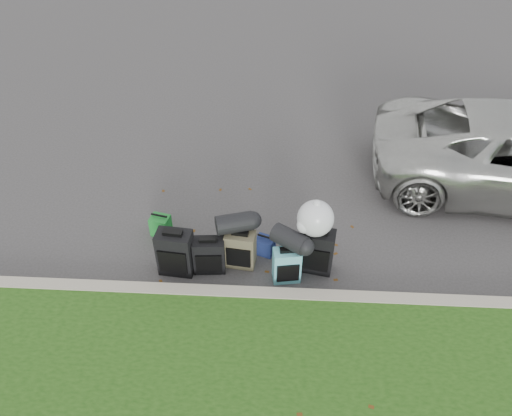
{
  "coord_description": "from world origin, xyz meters",
  "views": [
    {
      "loc": [
        0.19,
        -5.23,
        5.09
      ],
      "look_at": [
        -0.1,
        0.2,
        0.55
      ],
      "focal_mm": 35.0,
      "sensor_mm": 36.0,
      "label": 1
    }
  ],
  "objects_px": {
    "tote_green": "(161,225)",
    "tote_navy": "(265,246)",
    "suitcase_teal": "(287,265)",
    "suitcase_large_black_left": "(175,252)",
    "suitcase_small_black": "(209,255)",
    "suitcase_large_black_right": "(317,251)",
    "suitcase_olive": "(240,249)"
  },
  "relations": [
    {
      "from": "tote_green",
      "to": "suitcase_large_black_right",
      "type": "bearing_deg",
      "value": -1.63
    },
    {
      "from": "suitcase_large_black_right",
      "to": "tote_navy",
      "type": "height_order",
      "value": "suitcase_large_black_right"
    },
    {
      "from": "suitcase_teal",
      "to": "tote_green",
      "type": "distance_m",
      "value": 2.04
    },
    {
      "from": "suitcase_small_black",
      "to": "suitcase_olive",
      "type": "distance_m",
      "value": 0.43
    },
    {
      "from": "suitcase_large_black_left",
      "to": "suitcase_olive",
      "type": "relative_size",
      "value": 1.21
    },
    {
      "from": "suitcase_olive",
      "to": "tote_green",
      "type": "height_order",
      "value": "suitcase_olive"
    },
    {
      "from": "suitcase_teal",
      "to": "tote_navy",
      "type": "height_order",
      "value": "suitcase_teal"
    },
    {
      "from": "suitcase_small_black",
      "to": "tote_navy",
      "type": "height_order",
      "value": "suitcase_small_black"
    },
    {
      "from": "suitcase_teal",
      "to": "suitcase_large_black_right",
      "type": "bearing_deg",
      "value": 19.08
    },
    {
      "from": "suitcase_small_black",
      "to": "suitcase_large_black_left",
      "type": "bearing_deg",
      "value": -178.93
    },
    {
      "from": "suitcase_large_black_left",
      "to": "tote_navy",
      "type": "height_order",
      "value": "suitcase_large_black_left"
    },
    {
      "from": "suitcase_olive",
      "to": "suitcase_large_black_right",
      "type": "bearing_deg",
      "value": 5.4
    },
    {
      "from": "suitcase_small_black",
      "to": "tote_green",
      "type": "distance_m",
      "value": 1.07
    },
    {
      "from": "suitcase_olive",
      "to": "tote_navy",
      "type": "distance_m",
      "value": 0.43
    },
    {
      "from": "tote_navy",
      "to": "suitcase_large_black_left",
      "type": "bearing_deg",
      "value": -140.73
    },
    {
      "from": "suitcase_large_black_left",
      "to": "tote_green",
      "type": "relative_size",
      "value": 2.18
    },
    {
      "from": "suitcase_teal",
      "to": "tote_navy",
      "type": "bearing_deg",
      "value": 113.24
    },
    {
      "from": "suitcase_teal",
      "to": "suitcase_large_black_right",
      "type": "distance_m",
      "value": 0.46
    },
    {
      "from": "suitcase_olive",
      "to": "suitcase_teal",
      "type": "distance_m",
      "value": 0.68
    },
    {
      "from": "suitcase_olive",
      "to": "tote_navy",
      "type": "relative_size",
      "value": 2.06
    },
    {
      "from": "suitcase_olive",
      "to": "suitcase_teal",
      "type": "relative_size",
      "value": 1.08
    },
    {
      "from": "suitcase_small_black",
      "to": "tote_green",
      "type": "height_order",
      "value": "suitcase_small_black"
    },
    {
      "from": "suitcase_large_black_left",
      "to": "suitcase_teal",
      "type": "height_order",
      "value": "suitcase_large_black_left"
    },
    {
      "from": "suitcase_small_black",
      "to": "suitcase_teal",
      "type": "distance_m",
      "value": 1.06
    },
    {
      "from": "suitcase_small_black",
      "to": "suitcase_large_black_right",
      "type": "xyz_separation_m",
      "value": [
        1.46,
        0.09,
        0.07
      ]
    },
    {
      "from": "tote_green",
      "to": "tote_navy",
      "type": "xyz_separation_m",
      "value": [
        1.56,
        -0.33,
        -0.02
      ]
    },
    {
      "from": "suitcase_large_black_left",
      "to": "suitcase_large_black_right",
      "type": "distance_m",
      "value": 1.91
    },
    {
      "from": "suitcase_teal",
      "to": "suitcase_large_black_right",
      "type": "xyz_separation_m",
      "value": [
        0.4,
        0.22,
        0.07
      ]
    },
    {
      "from": "suitcase_small_black",
      "to": "tote_green",
      "type": "relative_size",
      "value": 1.71
    },
    {
      "from": "suitcase_teal",
      "to": "suitcase_large_black_right",
      "type": "relative_size",
      "value": 0.78
    },
    {
      "from": "suitcase_olive",
      "to": "tote_green",
      "type": "distance_m",
      "value": 1.36
    },
    {
      "from": "suitcase_large_black_left",
      "to": "suitcase_small_black",
      "type": "bearing_deg",
      "value": 11.26
    }
  ]
}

